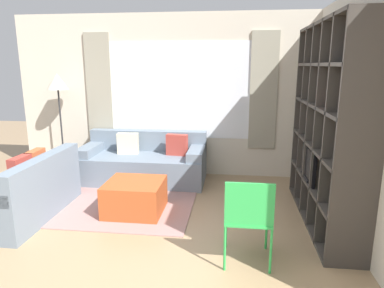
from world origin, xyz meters
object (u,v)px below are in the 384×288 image
Objects in this scene: couch_main at (144,163)px; ottoman at (135,197)px; floor_lamp at (58,88)px; folding_chair at (248,214)px; couch_side at (23,193)px; shelving_unit at (331,127)px.

couch_main reaches higher than ottoman.
folding_chair is (3.09, -2.45, -0.98)m from floor_lamp.
couch_side is at bearing -79.08° from floor_lamp.
folding_chair is (-0.96, -1.08, -0.65)m from shelving_unit.
floor_lamp is at bearing 139.77° from ottoman.
shelving_unit is 2.96m from couch_main.
ottoman is at bearing -36.20° from folding_chair.
shelving_unit is 3.26× the size of ottoman.
floor_lamp is (-0.33, 1.70, 1.20)m from couch_side.
shelving_unit reaches higher than folding_chair.
ottoman is 0.42× the size of floor_lamp.
floor_lamp reaches higher than couch_side.
couch_side reaches higher than ottoman.
shelving_unit is 1.52× the size of couch_side.
floor_lamp is at bearing 173.21° from couch_main.
shelving_unit is 1.35× the size of floor_lamp.
folding_chair is at bearing 74.72° from couch_side.
folding_chair is at bearing -36.20° from ottoman.
folding_chair is (2.76, -0.75, 0.21)m from couch_side.
couch_main is at bearing 155.01° from shelving_unit.
couch_side is 0.89× the size of floor_lamp.
shelving_unit reaches higher than couch_side.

